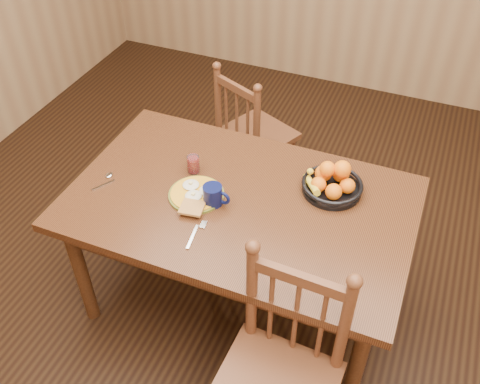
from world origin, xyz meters
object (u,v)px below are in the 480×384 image
at_px(chair_far, 253,134).
at_px(chair_near, 279,377).
at_px(coffee_mug, 214,195).
at_px(dining_table, 240,213).
at_px(breakfast_plate, 196,194).
at_px(fruit_bowl, 332,182).

xyz_separation_m(chair_far, chair_near, (0.71, -1.54, 0.05)).
bearing_deg(coffee_mug, chair_near, -47.17).
bearing_deg(dining_table, chair_far, 107.28).
distance_m(breakfast_plate, fruit_bowl, 0.64).
distance_m(chair_near, fruit_bowl, 0.92).
distance_m(dining_table, chair_near, 0.79).
relative_size(chair_near, fruit_bowl, 3.49).
height_order(chair_near, breakfast_plate, chair_near).
height_order(dining_table, chair_far, chair_far).
xyz_separation_m(breakfast_plate, fruit_bowl, (0.58, 0.28, 0.04)).
height_order(chair_near, coffee_mug, chair_near).
xyz_separation_m(dining_table, fruit_bowl, (0.38, 0.22, 0.14)).
relative_size(dining_table, chair_near, 1.58).
relative_size(chair_far, coffee_mug, 6.83).
relative_size(chair_near, breakfast_plate, 3.44).
bearing_deg(coffee_mug, dining_table, 32.99).
bearing_deg(fruit_bowl, breakfast_plate, -154.14).
bearing_deg(breakfast_plate, coffee_mug, -7.25).
height_order(dining_table, fruit_bowl, fruit_bowl).
xyz_separation_m(chair_far, fruit_bowl, (0.66, -0.68, 0.36)).
relative_size(chair_near, coffee_mug, 7.58).
distance_m(chair_near, coffee_mug, 0.84).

